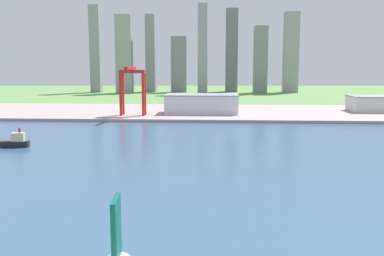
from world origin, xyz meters
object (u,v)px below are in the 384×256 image
port_crane_red (132,81)px  warehouse_main (202,104)px  warehouse_annex (374,104)px  tugboat_small (13,142)px

port_crane_red → warehouse_main: port_crane_red is taller
port_crane_red → warehouse_annex: port_crane_red is taller
tugboat_small → port_crane_red: size_ratio=0.47×
port_crane_red → warehouse_main: 65.99m
port_crane_red → warehouse_annex: bearing=11.8°
warehouse_annex → tugboat_small: bearing=-144.7°
port_crane_red → warehouse_main: size_ratio=0.63×
tugboat_small → warehouse_annex: bearing=35.3°
tugboat_small → port_crane_red: 146.30m
warehouse_main → warehouse_annex: bearing=8.5°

